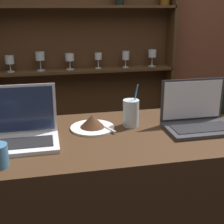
{
  "coord_description": "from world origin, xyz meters",
  "views": [
    {
      "loc": [
        -0.39,
        -1.01,
        1.54
      ],
      "look_at": [
        -0.1,
        0.36,
        1.06
      ],
      "focal_mm": 50.0,
      "sensor_mm": 36.0,
      "label": 1
    }
  ],
  "objects_px": {
    "cake_plate": "(92,123)",
    "water_glass": "(131,113)",
    "laptop_near": "(20,131)",
    "laptop_far": "(197,118)"
  },
  "relations": [
    {
      "from": "laptop_near",
      "to": "water_glass",
      "type": "xyz_separation_m",
      "value": [
        0.53,
        0.1,
        0.01
      ]
    },
    {
      "from": "water_glass",
      "to": "laptop_near",
      "type": "bearing_deg",
      "value": -169.64
    },
    {
      "from": "laptop_near",
      "to": "cake_plate",
      "type": "height_order",
      "value": "laptop_near"
    },
    {
      "from": "laptop_near",
      "to": "cake_plate",
      "type": "distance_m",
      "value": 0.35
    },
    {
      "from": "water_glass",
      "to": "laptop_far",
      "type": "bearing_deg",
      "value": -16.57
    },
    {
      "from": "cake_plate",
      "to": "water_glass",
      "type": "height_order",
      "value": "water_glass"
    },
    {
      "from": "laptop_near",
      "to": "laptop_far",
      "type": "bearing_deg",
      "value": 0.25
    },
    {
      "from": "laptop_far",
      "to": "cake_plate",
      "type": "bearing_deg",
      "value": 169.66
    },
    {
      "from": "cake_plate",
      "to": "water_glass",
      "type": "distance_m",
      "value": 0.2
    },
    {
      "from": "laptop_near",
      "to": "cake_plate",
      "type": "xyz_separation_m",
      "value": [
        0.34,
        0.1,
        -0.03
      ]
    }
  ]
}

